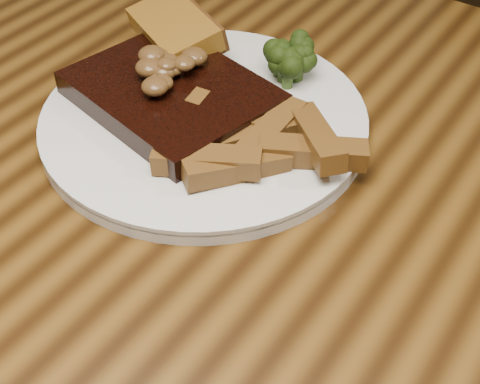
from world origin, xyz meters
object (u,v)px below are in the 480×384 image
(dining_table, at_px, (258,290))
(garlic_bread, at_px, (175,46))
(plate, at_px, (204,121))
(potato_wedges, at_px, (265,147))
(steak, at_px, (172,95))

(dining_table, bearing_deg, garlic_bread, 144.50)
(plate, xyz_separation_m, garlic_bread, (-0.09, 0.07, 0.02))
(plate, bearing_deg, garlic_bread, 142.02)
(garlic_bread, relative_size, potato_wedges, 0.91)
(plate, xyz_separation_m, potato_wedges, (0.08, -0.02, 0.02))
(dining_table, relative_size, steak, 8.80)
(garlic_bread, distance_m, potato_wedges, 0.19)
(garlic_bread, bearing_deg, plate, -12.04)
(plate, height_order, garlic_bread, garlic_bread)
(dining_table, relative_size, garlic_bread, 14.78)
(garlic_bread, bearing_deg, potato_wedges, -1.33)
(garlic_bread, bearing_deg, steak, -27.75)
(garlic_bread, bearing_deg, dining_table, -9.55)
(plate, bearing_deg, steak, -171.70)
(garlic_bread, height_order, potato_wedges, same)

